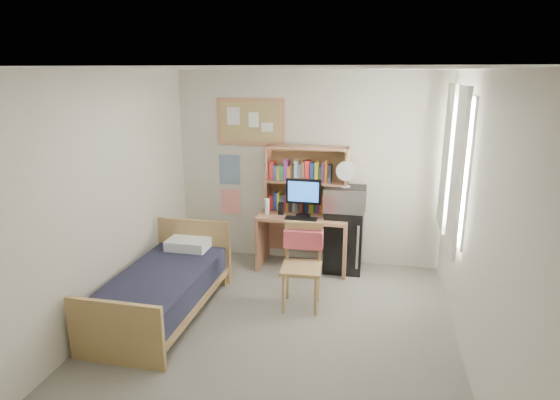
% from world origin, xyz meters
% --- Properties ---
extents(floor, '(3.60, 4.20, 0.02)m').
position_xyz_m(floor, '(0.00, 0.00, -0.01)').
color(floor, slate).
rests_on(floor, ground).
extents(ceiling, '(3.60, 4.20, 0.02)m').
position_xyz_m(ceiling, '(0.00, 0.00, 2.60)').
color(ceiling, white).
rests_on(ceiling, wall_back).
extents(wall_back, '(3.60, 0.04, 2.60)m').
position_xyz_m(wall_back, '(0.00, 2.10, 1.30)').
color(wall_back, beige).
rests_on(wall_back, floor).
extents(wall_front, '(3.60, 0.04, 2.60)m').
position_xyz_m(wall_front, '(0.00, -2.10, 1.30)').
color(wall_front, beige).
rests_on(wall_front, floor).
extents(wall_left, '(0.04, 4.20, 2.60)m').
position_xyz_m(wall_left, '(-1.80, 0.00, 1.30)').
color(wall_left, beige).
rests_on(wall_left, floor).
extents(wall_right, '(0.04, 4.20, 2.60)m').
position_xyz_m(wall_right, '(1.80, 0.00, 1.30)').
color(wall_right, beige).
rests_on(wall_right, floor).
extents(window_unit, '(0.10, 1.40, 1.70)m').
position_xyz_m(window_unit, '(1.75, 1.20, 1.60)').
color(window_unit, white).
rests_on(window_unit, wall_right).
extents(curtain_left, '(0.04, 0.55, 1.70)m').
position_xyz_m(curtain_left, '(1.72, 0.80, 1.60)').
color(curtain_left, white).
rests_on(curtain_left, wall_right).
extents(curtain_right, '(0.04, 0.55, 1.70)m').
position_xyz_m(curtain_right, '(1.72, 1.60, 1.60)').
color(curtain_right, white).
rests_on(curtain_right, wall_right).
extents(bulletin_board, '(0.94, 0.03, 0.64)m').
position_xyz_m(bulletin_board, '(-0.78, 2.08, 1.92)').
color(bulletin_board, tan).
rests_on(bulletin_board, wall_back).
extents(poster_wave, '(0.30, 0.01, 0.42)m').
position_xyz_m(poster_wave, '(-1.10, 2.09, 1.25)').
color(poster_wave, '#224F89').
rests_on(poster_wave, wall_back).
extents(poster_japan, '(0.28, 0.01, 0.36)m').
position_xyz_m(poster_japan, '(-1.10, 2.09, 0.78)').
color(poster_japan, red).
rests_on(poster_japan, wall_back).
extents(desk, '(1.21, 0.63, 0.75)m').
position_xyz_m(desk, '(0.01, 1.78, 0.37)').
color(desk, '#B37857').
rests_on(desk, floor).
extents(desk_chair, '(0.51, 0.51, 0.96)m').
position_xyz_m(desk_chair, '(0.16, 0.67, 0.48)').
color(desk_chair, tan).
rests_on(desk_chair, floor).
extents(mini_fridge, '(0.49, 0.49, 0.84)m').
position_xyz_m(mini_fridge, '(0.54, 1.83, 0.42)').
color(mini_fridge, black).
rests_on(mini_fridge, floor).
extents(bed, '(0.92, 1.80, 0.49)m').
position_xyz_m(bed, '(-1.28, 0.18, 0.25)').
color(bed, black).
rests_on(bed, floor).
extents(hutch, '(1.09, 0.31, 0.89)m').
position_xyz_m(hutch, '(0.02, 1.93, 1.19)').
color(hutch, '#B37857').
rests_on(hutch, desk).
extents(monitor, '(0.46, 0.05, 0.49)m').
position_xyz_m(monitor, '(0.01, 1.72, 0.99)').
color(monitor, black).
rests_on(monitor, desk).
extents(keyboard, '(0.42, 0.14, 0.02)m').
position_xyz_m(keyboard, '(0.01, 1.58, 0.76)').
color(keyboard, black).
rests_on(keyboard, desk).
extents(speaker_left, '(0.07, 0.07, 0.16)m').
position_xyz_m(speaker_left, '(-0.29, 1.73, 0.83)').
color(speaker_left, black).
rests_on(speaker_left, desk).
extents(speaker_right, '(0.07, 0.07, 0.16)m').
position_xyz_m(speaker_right, '(0.31, 1.71, 0.82)').
color(speaker_right, black).
rests_on(speaker_right, desk).
extents(water_bottle, '(0.06, 0.06, 0.22)m').
position_xyz_m(water_bottle, '(-0.47, 1.70, 0.85)').
color(water_bottle, white).
rests_on(water_bottle, desk).
extents(hoodie, '(0.45, 0.16, 0.21)m').
position_xyz_m(hoodie, '(0.15, 0.87, 0.74)').
color(hoodie, '#DC535F').
rests_on(hoodie, desk_chair).
extents(microwave, '(0.53, 0.40, 0.31)m').
position_xyz_m(microwave, '(0.54, 1.81, 0.99)').
color(microwave, '#B8B8BC').
rests_on(microwave, mini_fridge).
extents(desk_fan, '(0.25, 0.25, 0.31)m').
position_xyz_m(desk_fan, '(0.54, 1.81, 1.30)').
color(desk_fan, white).
rests_on(desk_fan, microwave).
extents(pillow, '(0.50, 0.35, 0.12)m').
position_xyz_m(pillow, '(-1.27, 0.93, 0.55)').
color(pillow, white).
rests_on(pillow, bed).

